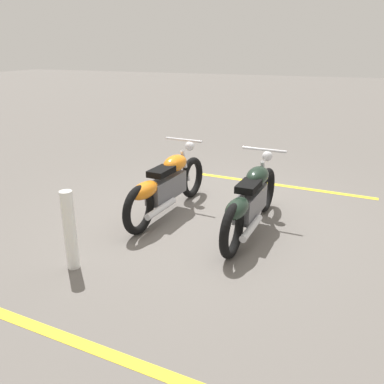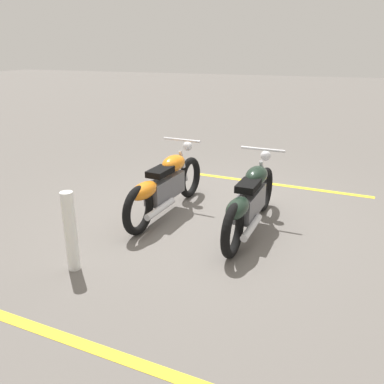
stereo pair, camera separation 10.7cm
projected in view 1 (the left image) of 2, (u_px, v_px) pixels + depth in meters
The scene contains 6 objects.
ground_plane at pixel (212, 216), 5.99m from camera, with size 60.00×60.00×0.00m, color #66605B.
motorcycle_bright_foreground at pixel (166, 185), 5.89m from camera, with size 2.23×0.62×1.04m.
motorcycle_dark_foreground at pixel (251, 200), 5.30m from camera, with size 2.23×0.62×1.04m.
bollard_post at pixel (70, 230), 4.45m from camera, with size 0.14×0.14×0.92m, color white.
parking_stripe_near at pixel (282, 185), 7.28m from camera, with size 3.20×0.12×0.01m, color yellow.
parking_stripe_mid at pixel (103, 352), 3.33m from camera, with size 3.20×0.12×0.01m, color yellow.
Camera 1 is at (5.23, 1.75, 2.38)m, focal length 37.81 mm.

